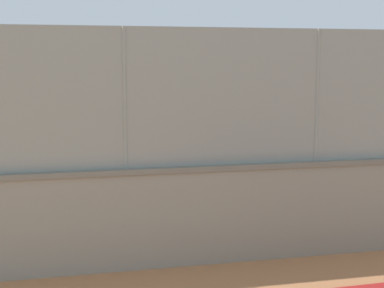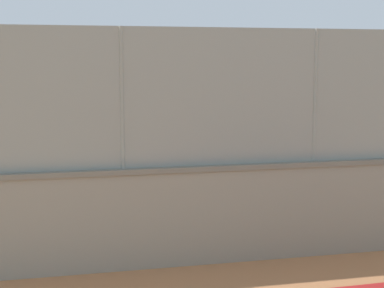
{
  "view_description": "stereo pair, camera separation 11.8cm",
  "coord_description": "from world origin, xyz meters",
  "px_view_note": "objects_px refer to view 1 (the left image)",
  "views": [
    {
      "loc": [
        6.35,
        20.85,
        3.21
      ],
      "look_at": [
        2.99,
        7.22,
        1.25
      ],
      "focal_mm": 54.9,
      "sensor_mm": 36.0,
      "label": 1
    },
    {
      "loc": [
        6.24,
        20.87,
        3.21
      ],
      "look_at": [
        2.99,
        7.22,
        1.25
      ],
      "focal_mm": 54.9,
      "sensor_mm": 36.0,
      "label": 2
    }
  ],
  "objects_px": {
    "sports_ball": "(202,121)",
    "player_baseline_waiting": "(106,132)",
    "player_foreground_swinging": "(209,140)",
    "player_at_service_line": "(144,150)"
  },
  "relations": [
    {
      "from": "sports_ball",
      "to": "player_baseline_waiting",
      "type": "bearing_deg",
      "value": -45.4
    },
    {
      "from": "player_foreground_swinging",
      "to": "player_at_service_line",
      "type": "xyz_separation_m",
      "value": [
        2.35,
        2.18,
        0.1
      ]
    },
    {
      "from": "player_foreground_swinging",
      "to": "sports_ball",
      "type": "relative_size",
      "value": 7.41
    },
    {
      "from": "player_at_service_line",
      "to": "sports_ball",
      "type": "bearing_deg",
      "value": -147.08
    },
    {
      "from": "player_foreground_swinging",
      "to": "player_baseline_waiting",
      "type": "relative_size",
      "value": 0.85
    },
    {
      "from": "player_foreground_swinging",
      "to": "player_baseline_waiting",
      "type": "height_order",
      "value": "player_baseline_waiting"
    },
    {
      "from": "player_baseline_waiting",
      "to": "player_foreground_swinging",
      "type": "bearing_deg",
      "value": 152.2
    },
    {
      "from": "player_baseline_waiting",
      "to": "player_at_service_line",
      "type": "bearing_deg",
      "value": 99.51
    },
    {
      "from": "sports_ball",
      "to": "player_foreground_swinging",
      "type": "bearing_deg",
      "value": -116.35
    },
    {
      "from": "player_at_service_line",
      "to": "player_baseline_waiting",
      "type": "relative_size",
      "value": 0.94
    }
  ]
}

